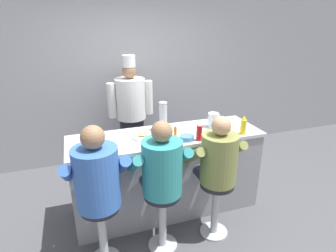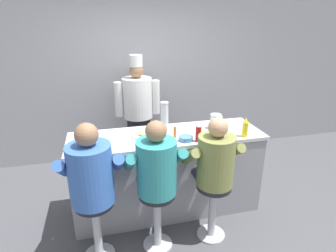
{
  "view_description": "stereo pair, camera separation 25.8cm",
  "coord_description": "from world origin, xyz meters",
  "px_view_note": "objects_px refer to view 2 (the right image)",
  "views": [
    {
      "loc": [
        -0.96,
        -2.52,
        2.28
      ],
      "look_at": [
        0.0,
        0.31,
        1.14
      ],
      "focal_mm": 30.0,
      "sensor_mm": 36.0,
      "label": 1
    },
    {
      "loc": [
        -0.71,
        -2.59,
        2.28
      ],
      "look_at": [
        0.0,
        0.31,
        1.14
      ],
      "focal_mm": 30.0,
      "sensor_mm": 36.0,
      "label": 2
    }
  ],
  "objects_px": {
    "cook_in_whites_near": "(138,108)",
    "water_pitcher_clear": "(216,121)",
    "diner_seated_blue": "(91,177)",
    "diner_seated_olive": "(214,165)",
    "mustard_bottle_yellow": "(245,128)",
    "cup_stack_steel": "(164,116)",
    "breakfast_plate": "(143,135)",
    "coffee_mug_white": "(102,146)",
    "cereal_bowl": "(186,138)",
    "ketchup_bottle_red": "(199,132)",
    "hot_sauce_bottle_orange": "(175,132)",
    "diner_seated_teal": "(156,171)"
  },
  "relations": [
    {
      "from": "mustard_bottle_yellow",
      "to": "hot_sauce_bottle_orange",
      "type": "xyz_separation_m",
      "value": [
        -0.78,
        0.16,
        -0.04
      ]
    },
    {
      "from": "hot_sauce_bottle_orange",
      "to": "cereal_bowl",
      "type": "relative_size",
      "value": 0.84
    },
    {
      "from": "diner_seated_blue",
      "to": "cook_in_whites_near",
      "type": "relative_size",
      "value": 0.81
    },
    {
      "from": "water_pitcher_clear",
      "to": "diner_seated_teal",
      "type": "height_order",
      "value": "diner_seated_teal"
    },
    {
      "from": "hot_sauce_bottle_orange",
      "to": "cook_in_whites_near",
      "type": "bearing_deg",
      "value": 99.72
    },
    {
      "from": "coffee_mug_white",
      "to": "cook_in_whites_near",
      "type": "height_order",
      "value": "cook_in_whites_near"
    },
    {
      "from": "mustard_bottle_yellow",
      "to": "diner_seated_blue",
      "type": "distance_m",
      "value": 1.76
    },
    {
      "from": "cook_in_whites_near",
      "to": "hot_sauce_bottle_orange",
      "type": "bearing_deg",
      "value": -80.28
    },
    {
      "from": "water_pitcher_clear",
      "to": "diner_seated_blue",
      "type": "bearing_deg",
      "value": -157.32
    },
    {
      "from": "hot_sauce_bottle_orange",
      "to": "diner_seated_olive",
      "type": "height_order",
      "value": "diner_seated_olive"
    },
    {
      "from": "ketchup_bottle_red",
      "to": "coffee_mug_white",
      "type": "relative_size",
      "value": 1.7
    },
    {
      "from": "cook_in_whites_near",
      "to": "water_pitcher_clear",
      "type": "bearing_deg",
      "value": -56.72
    },
    {
      "from": "breakfast_plate",
      "to": "diner_seated_teal",
      "type": "relative_size",
      "value": 0.18
    },
    {
      "from": "cook_in_whites_near",
      "to": "breakfast_plate",
      "type": "bearing_deg",
      "value": -95.46
    },
    {
      "from": "ketchup_bottle_red",
      "to": "cup_stack_steel",
      "type": "xyz_separation_m",
      "value": [
        -0.28,
        0.42,
        0.07
      ]
    },
    {
      "from": "breakfast_plate",
      "to": "water_pitcher_clear",
      "type": "bearing_deg",
      "value": 1.92
    },
    {
      "from": "ketchup_bottle_red",
      "to": "hot_sauce_bottle_orange",
      "type": "relative_size",
      "value": 1.77
    },
    {
      "from": "coffee_mug_white",
      "to": "diner_seated_blue",
      "type": "height_order",
      "value": "diner_seated_blue"
    },
    {
      "from": "diner_seated_blue",
      "to": "diner_seated_olive",
      "type": "xyz_separation_m",
      "value": [
        1.22,
        -0.0,
        -0.03
      ]
    },
    {
      "from": "breakfast_plate",
      "to": "hot_sauce_bottle_orange",
      "type": "bearing_deg",
      "value": -19.08
    },
    {
      "from": "cup_stack_steel",
      "to": "mustard_bottle_yellow",
      "type": "bearing_deg",
      "value": -26.36
    },
    {
      "from": "breakfast_plate",
      "to": "coffee_mug_white",
      "type": "xyz_separation_m",
      "value": [
        -0.46,
        -0.24,
        0.02
      ]
    },
    {
      "from": "water_pitcher_clear",
      "to": "cup_stack_steel",
      "type": "xyz_separation_m",
      "value": [
        -0.62,
        0.1,
        0.08
      ]
    },
    {
      "from": "breakfast_plate",
      "to": "cup_stack_steel",
      "type": "distance_m",
      "value": 0.36
    },
    {
      "from": "ketchup_bottle_red",
      "to": "mustard_bottle_yellow",
      "type": "distance_m",
      "value": 0.56
    },
    {
      "from": "diner_seated_blue",
      "to": "diner_seated_olive",
      "type": "distance_m",
      "value": 1.22
    },
    {
      "from": "diner_seated_blue",
      "to": "cook_in_whites_near",
      "type": "bearing_deg",
      "value": 69.06
    },
    {
      "from": "water_pitcher_clear",
      "to": "diner_seated_teal",
      "type": "distance_m",
      "value": 1.1
    },
    {
      "from": "cereal_bowl",
      "to": "cup_stack_steel",
      "type": "height_order",
      "value": "cup_stack_steel"
    },
    {
      "from": "diner_seated_blue",
      "to": "diner_seated_olive",
      "type": "height_order",
      "value": "diner_seated_blue"
    },
    {
      "from": "diner_seated_teal",
      "to": "mustard_bottle_yellow",
      "type": "bearing_deg",
      "value": 15.65
    },
    {
      "from": "ketchup_bottle_red",
      "to": "coffee_mug_white",
      "type": "bearing_deg",
      "value": 177.16
    },
    {
      "from": "coffee_mug_white",
      "to": "breakfast_plate",
      "type": "bearing_deg",
      "value": 27.14
    },
    {
      "from": "diner_seated_olive",
      "to": "ketchup_bottle_red",
      "type": "bearing_deg",
      "value": 102.94
    },
    {
      "from": "coffee_mug_white",
      "to": "diner_seated_blue",
      "type": "xyz_separation_m",
      "value": [
        -0.12,
        -0.36,
        -0.15
      ]
    },
    {
      "from": "mustard_bottle_yellow",
      "to": "cook_in_whites_near",
      "type": "height_order",
      "value": "cook_in_whites_near"
    },
    {
      "from": "mustard_bottle_yellow",
      "to": "cup_stack_steel",
      "type": "bearing_deg",
      "value": 153.64
    },
    {
      "from": "diner_seated_blue",
      "to": "diner_seated_teal",
      "type": "xyz_separation_m",
      "value": [
        0.61,
        -0.0,
        -0.02
      ]
    },
    {
      "from": "hot_sauce_bottle_orange",
      "to": "diner_seated_olive",
      "type": "xyz_separation_m",
      "value": [
        0.29,
        -0.47,
        -0.2
      ]
    },
    {
      "from": "coffee_mug_white",
      "to": "diner_seated_teal",
      "type": "distance_m",
      "value": 0.63
    },
    {
      "from": "ketchup_bottle_red",
      "to": "water_pitcher_clear",
      "type": "xyz_separation_m",
      "value": [
        0.34,
        0.32,
        -0.01
      ]
    },
    {
      "from": "breakfast_plate",
      "to": "cereal_bowl",
      "type": "relative_size",
      "value": 1.69
    },
    {
      "from": "mustard_bottle_yellow",
      "to": "breakfast_plate",
      "type": "relative_size",
      "value": 0.88
    },
    {
      "from": "breakfast_plate",
      "to": "cup_stack_steel",
      "type": "relative_size",
      "value": 0.74
    },
    {
      "from": "water_pitcher_clear",
      "to": "breakfast_plate",
      "type": "distance_m",
      "value": 0.91
    },
    {
      "from": "breakfast_plate",
      "to": "coffee_mug_white",
      "type": "relative_size",
      "value": 1.93
    },
    {
      "from": "cereal_bowl",
      "to": "diner_seated_olive",
      "type": "distance_m",
      "value": 0.44
    },
    {
      "from": "water_pitcher_clear",
      "to": "coffee_mug_white",
      "type": "bearing_deg",
      "value": -169.0
    },
    {
      "from": "water_pitcher_clear",
      "to": "diner_seated_olive",
      "type": "relative_size",
      "value": 0.13
    },
    {
      "from": "diner_seated_olive",
      "to": "coffee_mug_white",
      "type": "bearing_deg",
      "value": 161.94
    }
  ]
}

